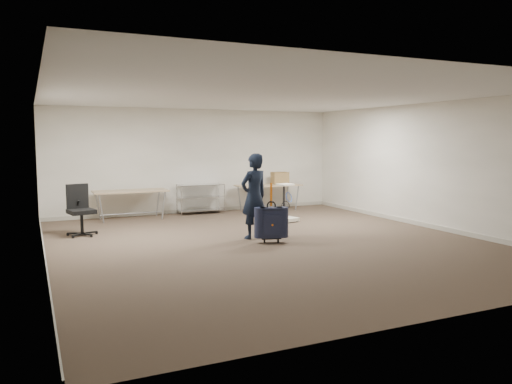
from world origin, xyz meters
name	(u,v)px	position (x,y,z in m)	size (l,w,h in m)	color
ground	(269,243)	(0.00, 0.00, 0.00)	(9.00, 9.00, 0.00)	#4B3C2D
room_shell	(241,229)	(0.00, 1.38, 0.05)	(8.00, 9.00, 9.00)	beige
folding_table_left	(131,192)	(-1.90, 3.95, 0.68)	(1.80, 0.75, 0.73)	tan
folding_table_right	(268,187)	(1.90, 3.95, 0.68)	(1.80, 0.75, 0.73)	tan
wire_shelf	(201,197)	(0.00, 4.20, 0.44)	(1.22, 0.47, 0.80)	silver
person	(254,196)	(-0.09, 0.52, 0.86)	(0.62, 0.41, 1.71)	black
suitcase	(271,223)	(0.03, -0.04, 0.39)	(0.48, 0.36, 1.16)	black
office_chair	(81,220)	(-3.23, 2.29, 0.32)	(0.64, 0.64, 1.06)	black
equipment_cart	(285,212)	(1.45, 2.08, 0.24)	(0.60, 0.60, 0.92)	silver
cardboard_box	(280,178)	(2.31, 4.05, 0.90)	(0.45, 0.33, 0.33)	#A4864C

